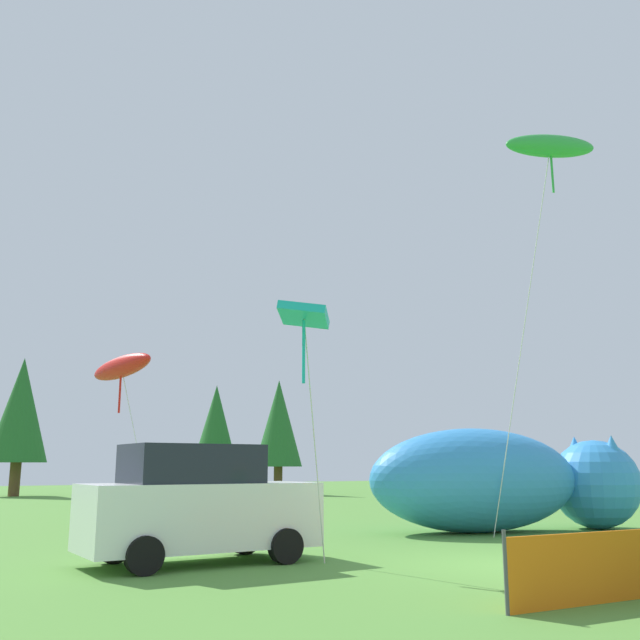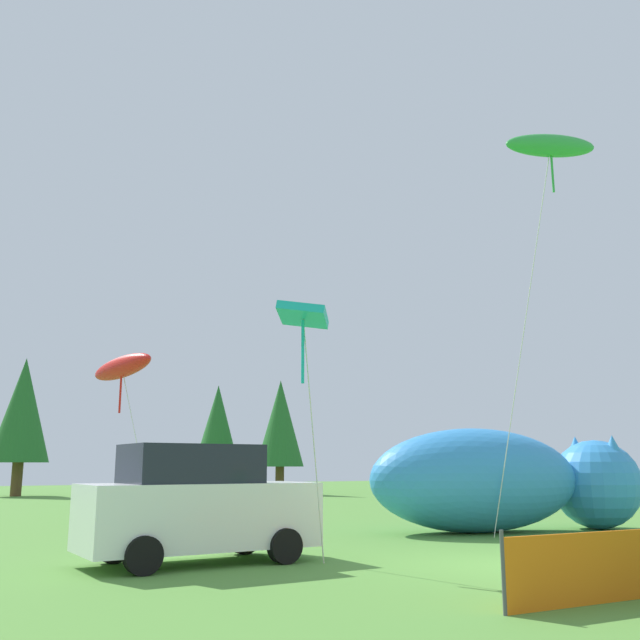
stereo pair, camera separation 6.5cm
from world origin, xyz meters
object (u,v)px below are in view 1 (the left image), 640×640
object	(u,v)px
kite_teal_diamond	(304,319)
inflatable_cat	(503,484)
parked_car	(198,505)
kite_green_fish	(550,147)
kite_red_lizard	(121,367)

from	to	relation	value
kite_teal_diamond	inflatable_cat	bearing A→B (deg)	18.84
parked_car	inflatable_cat	xyz separation A→B (m)	(9.63, 1.38, 0.23)
kite_green_fish	kite_teal_diamond	bearing A→B (deg)	-179.01
kite_green_fish	kite_teal_diamond	world-z (taller)	kite_green_fish
parked_car	kite_green_fish	distance (m)	12.90
kite_teal_diamond	kite_red_lizard	world-z (taller)	kite_red_lizard
parked_car	inflatable_cat	bearing A→B (deg)	9.39
kite_teal_diamond	kite_green_fish	bearing A→B (deg)	0.99
inflatable_cat	kite_green_fish	xyz separation A→B (m)	(-0.47, -2.67, 8.77)
kite_green_fish	kite_red_lizard	distance (m)	13.28
kite_green_fish	kite_teal_diamond	size ratio (longest dim) A/B	2.20
kite_green_fish	kite_red_lizard	world-z (taller)	kite_green_fish
parked_car	kite_red_lizard	distance (m)	8.14
inflatable_cat	kite_teal_diamond	distance (m)	9.27
inflatable_cat	kite_teal_diamond	world-z (taller)	kite_teal_diamond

